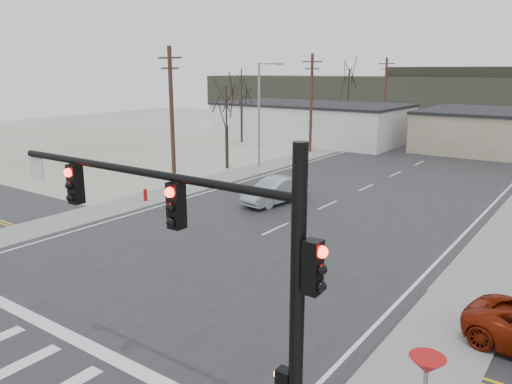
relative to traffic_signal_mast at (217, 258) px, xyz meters
The scene contains 19 objects.
ground 11.07m from the traffic_signal_mast, 141.84° to the left, with size 140.00×140.00×0.00m, color silver.
main_road 23.10m from the traffic_signal_mast, 110.42° to the left, with size 18.00×110.00×0.05m, color black.
cross_road 11.07m from the traffic_signal_mast, 141.84° to the left, with size 90.00×10.00×0.04m, color black.
sidewalk_left 32.41m from the traffic_signal_mast, 125.21° to the left, with size 3.00×90.00×0.06m, color gray.
traffic_signal_mast is the anchor object (origin of this frame).
fire_hydrant 23.39m from the traffic_signal_mast, 141.87° to the left, with size 0.24×0.24×0.87m.
yield_sign 5.21m from the traffic_signal_mast, 36.85° to the left, with size 0.80×0.80×2.35m.
building_left_far 52.07m from the traffic_signal_mast, 117.34° to the left, with size 22.30×12.30×4.50m.
upole_left_b 26.60m from the traffic_signal_mast, 136.81° to the left, with size 2.20×0.30×10.00m.
upole_left_c 42.85m from the traffic_signal_mast, 116.91° to the left, with size 2.20×0.30×10.00m.
upole_left_d 61.35m from the traffic_signal_mast, 108.43° to the left, with size 2.20×0.30×10.00m.
streetlight_main 33.84m from the traffic_signal_mast, 123.54° to the left, with size 2.40×0.25×9.00m.
tree_left_near 33.52m from the traffic_signal_mast, 128.57° to the left, with size 3.30×3.30×7.35m.
tree_left_far 56.63m from the traffic_signal_mast, 112.75° to the left, with size 3.96×3.96×8.82m.
tree_left_mid 50.12m from the traffic_signal_mast, 126.63° to the left, with size 3.96×3.96×8.82m.
hill_left 107.17m from the traffic_signal_mast, 113.59° to the left, with size 70.00×18.00×7.00m, color #333026.
sedan_crossing 21.96m from the traffic_signal_mast, 120.21° to the left, with size 1.73×4.97×1.64m, color gray.
car_far_a 47.98m from the traffic_signal_mast, 92.16° to the left, with size 2.38×5.85×1.70m, color black.
car_far_b 58.74m from the traffic_signal_mast, 97.40° to the left, with size 1.71×4.25×1.45m, color black.
Camera 1 is at (14.07, -13.46, 8.38)m, focal length 35.00 mm.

